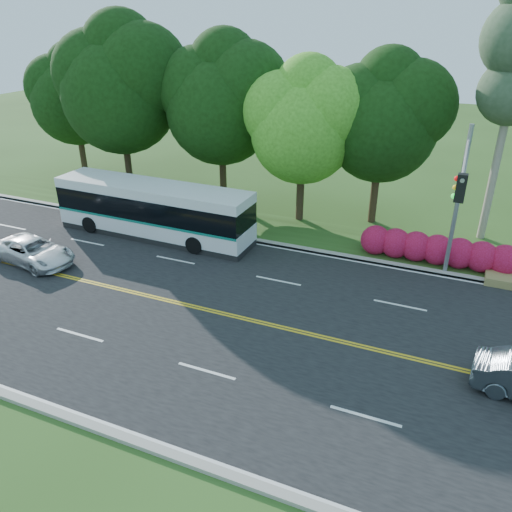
% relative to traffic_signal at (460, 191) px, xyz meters
% --- Properties ---
extents(ground, '(120.00, 120.00, 0.00)m').
position_rel_traffic_signal_xyz_m(ground, '(-6.49, -5.40, -4.67)').
color(ground, '#2B4818').
rests_on(ground, ground).
extents(road, '(60.00, 14.00, 0.02)m').
position_rel_traffic_signal_xyz_m(road, '(-6.49, -5.40, -4.66)').
color(road, black).
rests_on(road, ground).
extents(curb_north, '(60.00, 0.30, 0.15)m').
position_rel_traffic_signal_xyz_m(curb_north, '(-6.49, 1.75, -4.60)').
color(curb_north, '#A19C91').
rests_on(curb_north, ground).
extents(curb_south, '(60.00, 0.30, 0.15)m').
position_rel_traffic_signal_xyz_m(curb_south, '(-6.49, -12.55, -4.60)').
color(curb_south, '#A19C91').
rests_on(curb_south, ground).
extents(grass_verge, '(60.00, 4.00, 0.10)m').
position_rel_traffic_signal_xyz_m(grass_verge, '(-6.49, 3.60, -4.62)').
color(grass_verge, '#2B4818').
rests_on(grass_verge, ground).
extents(lane_markings, '(57.60, 13.82, 0.00)m').
position_rel_traffic_signal_xyz_m(lane_markings, '(-6.59, -5.40, -4.65)').
color(lane_markings, gold).
rests_on(lane_markings, road).
extents(tree_row, '(44.70, 9.10, 13.84)m').
position_rel_traffic_signal_xyz_m(tree_row, '(-11.65, 6.73, 2.06)').
color(tree_row, '#2F2314').
rests_on(tree_row, ground).
extents(bougainvillea_hedge, '(9.50, 2.25, 1.50)m').
position_rel_traffic_signal_xyz_m(bougainvillea_hedge, '(0.69, 2.75, -3.95)').
color(bougainvillea_hedge, maroon).
rests_on(bougainvillea_hedge, ground).
extents(traffic_signal, '(0.42, 6.10, 7.00)m').
position_rel_traffic_signal_xyz_m(traffic_signal, '(0.00, 0.00, 0.00)').
color(traffic_signal, '#92959A').
rests_on(traffic_signal, ground).
extents(transit_bus, '(11.25, 2.64, 2.93)m').
position_rel_traffic_signal_xyz_m(transit_bus, '(-15.11, 0.32, -3.20)').
color(transit_bus, white).
rests_on(transit_bus, road).
extents(suv, '(4.69, 2.69, 1.23)m').
position_rel_traffic_signal_xyz_m(suv, '(-18.72, -4.83, -4.04)').
color(suv, white).
rests_on(suv, road).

